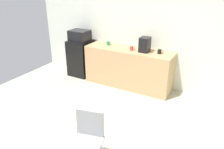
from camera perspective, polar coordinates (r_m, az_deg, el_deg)
wall_back at (r=5.33m, az=9.06°, el=10.83°), size 6.00×0.10×2.60m
counter_block at (r=5.38m, az=4.10°, el=1.71°), size 2.04×0.60×0.90m
mini_fridge at (r=6.05m, az=-7.74°, el=4.15°), size 0.54×0.54×0.92m
microwave at (r=5.88m, az=-8.05°, el=9.58°), size 0.48×0.38×0.26m
chair_gray at (r=3.13m, az=-6.01°, el=-14.50°), size 0.51×0.51×0.83m
mug_white at (r=5.52m, az=-0.93°, el=7.78°), size 0.13×0.08×0.09m
mug_green at (r=5.00m, az=11.72°, el=5.59°), size 0.13×0.08×0.09m
mug_red at (r=5.15m, az=4.88°, el=6.53°), size 0.13×0.08×0.09m
coffee_maker at (r=5.05m, az=8.13°, el=7.36°), size 0.20×0.24×0.32m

